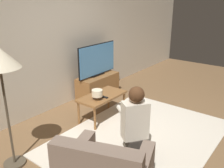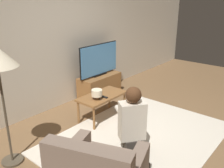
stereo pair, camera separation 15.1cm
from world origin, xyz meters
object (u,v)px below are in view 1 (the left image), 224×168
object	(u,v)px
coffee_table	(102,98)
person_kneeling	(136,122)
tv	(97,60)
table_lamp	(97,94)

from	to	relation	value
coffee_table	person_kneeling	bearing A→B (deg)	-118.29
tv	person_kneeling	xyz separation A→B (m)	(-1.30, -1.80, -0.30)
tv	person_kneeling	bearing A→B (deg)	-126.01
tv	person_kneeling	size ratio (longest dim) A/B	1.10
person_kneeling	table_lamp	distance (m)	1.06
coffee_table	table_lamp	bearing A→B (deg)	-164.34
person_kneeling	table_lamp	size ratio (longest dim) A/B	5.49
coffee_table	tv	bearing A→B (deg)	45.27
tv	table_lamp	size ratio (longest dim) A/B	6.03
person_kneeling	coffee_table	bearing A→B (deg)	-82.22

